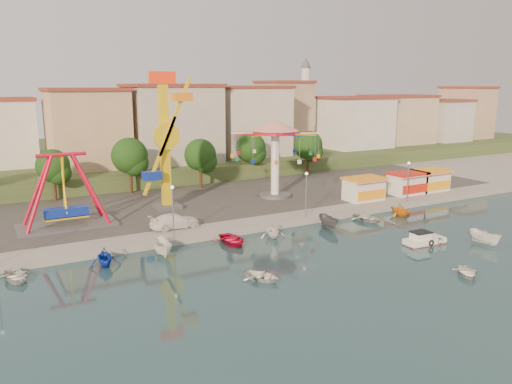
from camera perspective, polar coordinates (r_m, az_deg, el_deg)
ground at (r=43.62m, az=6.77°, el=-8.80°), size 200.00×200.00×0.00m
quay_deck at (r=99.06m, az=-14.71°, el=2.86°), size 200.00×100.00×0.60m
asphalt_pad at (r=68.96m, az=-7.94°, el=-0.50°), size 90.00×28.00×0.01m
hill_terrace at (r=103.69m, az=-15.44°, el=3.89°), size 200.00×60.00×3.00m
pirate_ship_ride at (r=56.75m, az=-21.06°, el=-0.01°), size 10.00×5.00×8.00m
kamikaze_tower at (r=61.17m, az=-10.12°, el=5.40°), size 4.85×3.10×16.50m
wave_swinger at (r=66.87m, az=2.22°, el=5.81°), size 11.60×11.60×10.40m
booth_left at (r=67.35m, az=12.23°, el=0.39°), size 5.40×3.78×3.08m
booth_mid at (r=72.69m, az=16.88°, el=0.99°), size 5.40×3.78×3.08m
booth_right at (r=76.05m, az=19.31°, el=1.30°), size 5.40×3.78×3.08m
lamp_post_1 at (r=50.17m, az=-9.46°, el=-2.38°), size 0.14×0.14×5.00m
lamp_post_2 at (r=57.36m, az=5.74°, el=-0.45°), size 0.14×0.14×5.00m
lamp_post_3 at (r=67.64m, az=16.95°, el=1.00°), size 0.14×0.14×5.00m
tree_1 at (r=70.34m, az=-22.20°, el=2.77°), size 4.35×4.35×6.80m
tree_2 at (r=71.67m, az=-14.25°, el=4.04°), size 5.02×5.02×7.85m
tree_3 at (r=73.55m, az=-6.39°, el=4.24°), size 4.68×4.68×7.32m
tree_4 at (r=80.50m, az=-0.63°, el=5.13°), size 4.86×4.86×7.60m
tree_5 at (r=84.21m, az=5.98°, el=5.34°), size 4.83×4.83×7.54m
building_1 at (r=84.69m, az=-27.21°, el=5.21°), size 12.33×9.01×8.63m
building_2 at (r=86.58m, az=-18.57°, el=6.90°), size 11.95×9.28×11.23m
building_3 at (r=87.27m, az=-9.16°, el=6.74°), size 12.59×10.50×9.20m
building_4 at (r=95.74m, az=-2.22°, el=7.35°), size 10.75×9.23×9.24m
building_5 at (r=100.81m, az=5.08°, el=8.12°), size 12.77×10.96×11.21m
building_6 at (r=106.62m, az=10.87°, el=8.47°), size 8.23×8.98×12.36m
building_7 at (r=118.27m, az=13.76°, el=7.80°), size 11.59×10.93×8.76m
building_8 at (r=123.68m, az=20.66°, el=8.44°), size 12.84×9.28×12.58m
building_9 at (r=136.01m, az=23.46°, el=7.77°), size 12.95×9.17×9.21m
minaret at (r=105.69m, az=5.64°, el=10.43°), size 2.80×2.80×18.00m
cabin_motorboat at (r=52.43m, az=18.62°, el=-5.29°), size 4.39×1.91×1.51m
rowboat_a at (r=40.99m, az=0.70°, el=-9.61°), size 3.55×3.89×0.66m
rowboat_b at (r=45.42m, az=22.98°, el=-8.45°), size 3.43×3.57×0.60m
skiff at (r=54.66m, az=24.72°, el=-4.76°), size 1.55×3.63×1.38m
van at (r=53.82m, az=-9.27°, el=-3.29°), size 5.35×2.29×1.54m
moored_boat_0 at (r=45.29m, az=-25.78°, el=-8.68°), size 3.07×3.87×0.72m
moored_boat_1 at (r=45.92m, az=-16.94°, el=-7.09°), size 3.12×3.47×1.64m
moored_boat_2 at (r=47.21m, az=-10.62°, el=-6.27°), size 2.05×4.23×1.57m
moored_boat_3 at (r=49.91m, az=-2.73°, el=-5.49°), size 2.97×4.14×0.85m
moored_boat_4 at (r=51.94m, az=1.87°, el=-4.35°), size 3.12×3.45×1.59m
moored_boat_5 at (r=55.96m, az=8.34°, el=-3.37°), size 1.87×3.76×1.39m
moored_boat_6 at (r=59.53m, az=12.64°, el=-2.91°), size 3.22×4.13×0.78m
moored_boat_7 at (r=62.90m, az=16.17°, el=-1.89°), size 2.82×3.22×1.63m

